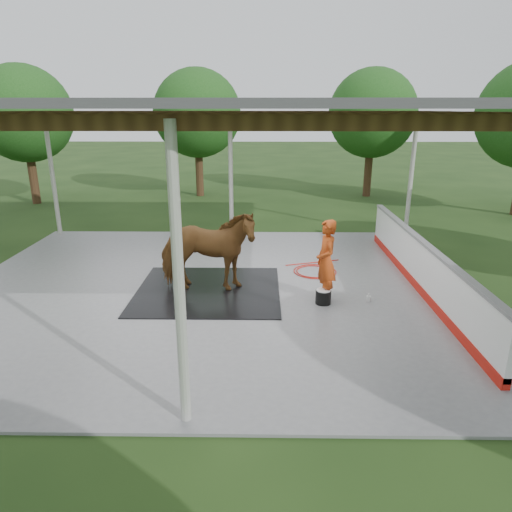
{
  "coord_description": "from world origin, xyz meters",
  "views": [
    {
      "loc": [
        1.01,
        -9.82,
        4.0
      ],
      "look_at": [
        0.88,
        -0.7,
        1.05
      ],
      "focal_mm": 32.0,
      "sensor_mm": 36.0,
      "label": 1
    }
  ],
  "objects_px": {
    "horse": "(207,251)",
    "wash_bucket": "(323,296)",
    "handler": "(326,261)",
    "dasher_board": "(420,266)"
  },
  "relations": [
    {
      "from": "horse",
      "to": "handler",
      "type": "height_order",
      "value": "horse"
    },
    {
      "from": "wash_bucket",
      "to": "handler",
      "type": "bearing_deg",
      "value": 76.12
    },
    {
      "from": "dasher_board",
      "to": "horse",
      "type": "distance_m",
      "value": 4.84
    },
    {
      "from": "horse",
      "to": "handler",
      "type": "relative_size",
      "value": 1.23
    },
    {
      "from": "wash_bucket",
      "to": "horse",
      "type": "bearing_deg",
      "value": 165.02
    },
    {
      "from": "horse",
      "to": "wash_bucket",
      "type": "distance_m",
      "value": 2.73
    },
    {
      "from": "horse",
      "to": "dasher_board",
      "type": "bearing_deg",
      "value": -85.41
    },
    {
      "from": "horse",
      "to": "wash_bucket",
      "type": "relative_size",
      "value": 6.59
    },
    {
      "from": "horse",
      "to": "wash_bucket",
      "type": "bearing_deg",
      "value": -102.72
    },
    {
      "from": "dasher_board",
      "to": "handler",
      "type": "height_order",
      "value": "handler"
    }
  ]
}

